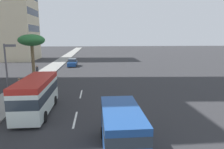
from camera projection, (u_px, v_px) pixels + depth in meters
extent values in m
plane|color=#2D2D30|center=(86.00, 74.00, 34.04)|extent=(198.00, 198.00, 0.00)
cube|color=gray|center=(43.00, 75.00, 33.43)|extent=(162.00, 3.28, 0.15)
cube|color=silver|center=(75.00, 119.00, 15.60)|extent=(3.20, 0.16, 0.01)
cube|color=silver|center=(81.00, 94.00, 22.47)|extent=(3.20, 0.16, 0.01)
cube|color=silver|center=(37.00, 97.00, 16.76)|extent=(6.83, 2.19, 2.29)
cube|color=#B2261E|center=(36.00, 81.00, 16.51)|extent=(6.83, 2.19, 0.44)
cube|color=#28333D|center=(36.00, 92.00, 16.68)|extent=(6.84, 2.19, 0.76)
cylinder|color=black|center=(44.00, 117.00, 15.09)|extent=(0.84, 0.26, 0.84)
cylinder|color=black|center=(16.00, 118.00, 14.91)|extent=(0.84, 0.26, 0.84)
cylinder|color=black|center=(55.00, 100.00, 18.96)|extent=(0.84, 0.26, 0.84)
cylinder|color=black|center=(32.00, 101.00, 18.79)|extent=(0.84, 0.26, 0.84)
cube|color=#1E478C|center=(122.00, 128.00, 11.14)|extent=(4.93, 2.10, 2.26)
cube|color=#2D3842|center=(122.00, 120.00, 11.04)|extent=(4.94, 2.10, 0.54)
cylinder|color=black|center=(103.00, 133.00, 12.68)|extent=(0.72, 0.24, 0.72)
cylinder|color=black|center=(134.00, 132.00, 12.85)|extent=(0.72, 0.24, 0.72)
cube|color=#1E478C|center=(72.00, 64.00, 43.13)|extent=(4.19, 1.77, 0.81)
cube|color=#38424C|center=(72.00, 60.00, 43.19)|extent=(2.31, 1.63, 0.66)
cylinder|color=black|center=(76.00, 66.00, 41.97)|extent=(0.64, 0.22, 0.64)
cylinder|color=black|center=(68.00, 66.00, 41.83)|extent=(0.64, 0.22, 0.64)
cylinder|color=black|center=(77.00, 64.00, 44.51)|extent=(0.64, 0.22, 0.64)
cylinder|color=black|center=(69.00, 64.00, 44.38)|extent=(0.64, 0.22, 0.64)
cylinder|color=red|center=(37.00, 74.00, 31.20)|extent=(0.14, 0.14, 0.85)
cylinder|color=red|center=(38.00, 74.00, 31.35)|extent=(0.14, 0.14, 0.85)
cube|color=#333338|center=(37.00, 69.00, 31.13)|extent=(0.38, 0.38, 0.68)
sphere|color=#9E7251|center=(37.00, 66.00, 31.05)|extent=(0.23, 0.23, 0.23)
cylinder|color=beige|center=(20.00, 90.00, 22.21)|extent=(0.14, 0.14, 0.83)
cylinder|color=beige|center=(20.00, 89.00, 22.36)|extent=(0.14, 0.14, 0.83)
cube|color=beige|center=(19.00, 83.00, 22.15)|extent=(0.38, 0.34, 0.65)
sphere|color=#9E7251|center=(19.00, 79.00, 22.06)|extent=(0.22, 0.22, 0.22)
cylinder|color=brown|center=(33.00, 63.00, 27.99)|extent=(0.43, 0.43, 5.18)
ellipsoid|color=#2D7238|center=(32.00, 40.00, 27.41)|extent=(3.55, 3.55, 1.60)
cylinder|color=#4C4C51|center=(7.00, 77.00, 17.09)|extent=(0.14, 0.14, 5.62)
cube|color=#4C4C51|center=(10.00, 46.00, 16.63)|extent=(0.24, 0.90, 0.20)
cube|color=#2D3847|center=(34.00, 29.00, 53.84)|extent=(10.05, 0.08, 1.75)
cube|color=#2D3847|center=(33.00, 12.00, 53.05)|extent=(10.05, 0.08, 1.75)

